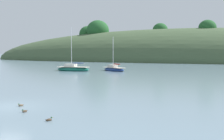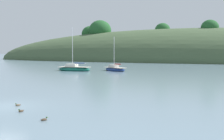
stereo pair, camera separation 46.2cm
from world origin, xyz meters
name	(u,v)px [view 2 (the right image)]	position (x,y,z in m)	size (l,w,h in m)	color
ground_plane	(5,106)	(0.00, 0.00, 0.00)	(400.00, 400.00, 0.00)	slate
far_shoreline_hill	(182,61)	(-0.16, 84.73, 0.10)	(150.00, 36.00, 25.78)	#425638
sailboat_red_portside	(115,69)	(-5.05, 34.14, 0.34)	(5.47, 4.32, 6.44)	navy
sailboat_blue_center	(74,69)	(-12.04, 31.43, 0.39)	(6.38, 2.49, 8.28)	#196B56
duck_straggler	(21,111)	(2.27, -1.09, 0.05)	(0.25, 0.42, 0.24)	#473828
duck_lone_right	(44,120)	(4.92, -2.45, 0.05)	(0.34, 0.39, 0.24)	#473828
duck_lone_left	(18,105)	(0.79, 0.41, 0.05)	(0.31, 0.41, 0.24)	brown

